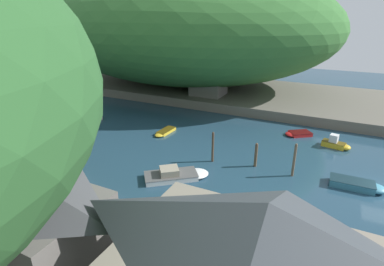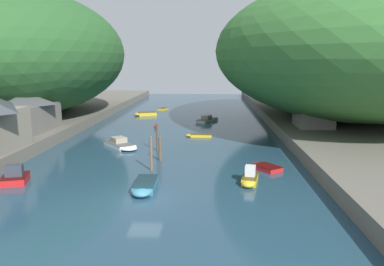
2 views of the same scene
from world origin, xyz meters
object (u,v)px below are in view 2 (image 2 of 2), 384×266
object	(u,v)px
boat_moored_right	(209,119)
channel_buoy_near	(156,126)
boat_far_upstream	(121,144)
boat_open_rowboat	(164,109)
boat_red_skiff	(144,187)
boat_yellow_tender	(250,179)
boat_small_dinghy	(145,114)
boat_navy_launch	(198,135)
boathouse_shed	(26,111)
boat_mid_channel	(16,176)
boat_near_quay	(264,167)
right_bank_cottage	(314,109)

from	to	relation	value
boat_moored_right	channel_buoy_near	world-z (taller)	boat_moored_right
boat_far_upstream	boat_open_rowboat	distance (m)	37.05
boat_far_upstream	boat_red_skiff	bearing A→B (deg)	71.43
boat_moored_right	boat_open_rowboat	bearing A→B (deg)	149.61
channel_buoy_near	boat_far_upstream	bearing A→B (deg)	-99.46
boat_yellow_tender	boat_small_dinghy	bearing A→B (deg)	-56.10
channel_buoy_near	boat_open_rowboat	bearing A→B (deg)	94.21
boat_navy_launch	boat_far_upstream	size ratio (longest dim) A/B	0.61
boat_yellow_tender	boat_small_dinghy	xyz separation A→B (m)	(-16.36, 40.76, -0.13)
boathouse_shed	boat_mid_channel	xyz separation A→B (m)	(7.02, -16.49, -3.62)
boat_open_rowboat	boat_far_upstream	bearing A→B (deg)	-77.77
channel_buoy_near	boat_small_dinghy	bearing A→B (deg)	107.16
boathouse_shed	boat_navy_launch	world-z (taller)	boathouse_shed
boat_navy_launch	boat_far_upstream	bearing A→B (deg)	130.36
boat_moored_right	boat_near_quay	distance (m)	30.41
boat_yellow_tender	channel_buoy_near	size ratio (longest dim) A/B	3.80
boat_moored_right	boat_yellow_tender	xyz separation A→B (m)	(3.80, -34.52, 0.10)
boathouse_shed	boat_red_skiff	bearing A→B (deg)	-44.27
right_bank_cottage	boat_far_upstream	xyz separation A→B (m)	(-25.19, -7.66, -3.66)
boathouse_shed	boat_yellow_tender	world-z (taller)	boathouse_shed
boat_mid_channel	boat_red_skiff	size ratio (longest dim) A/B	0.82
boat_open_rowboat	boat_yellow_tender	bearing A→B (deg)	-61.59
right_bank_cottage	boat_mid_channel	xyz separation A→B (m)	(-31.30, -21.40, -3.52)
boat_red_skiff	channel_buoy_near	size ratio (longest dim) A/B	5.32
boat_navy_launch	boat_far_upstream	world-z (taller)	boat_far_upstream
boat_mid_channel	boat_red_skiff	xyz separation A→B (m)	(11.72, -1.78, -0.15)
right_bank_cottage	channel_buoy_near	bearing A→B (deg)	165.46
boat_far_upstream	boat_near_quay	world-z (taller)	boat_far_upstream
boat_moored_right	boat_far_upstream	xyz separation A→B (m)	(-10.57, -21.17, -0.00)
boat_small_dinghy	boat_far_upstream	bearing A→B (deg)	164.83
boat_moored_right	boat_small_dinghy	world-z (taller)	boat_moored_right
boat_navy_launch	boat_open_rowboat	distance (m)	31.28
boathouse_shed	right_bank_cottage	world-z (taller)	boathouse_shed
boat_open_rowboat	channel_buoy_near	size ratio (longest dim) A/B	4.07
boat_moored_right	boat_yellow_tender	distance (m)	34.73
boat_open_rowboat	boat_mid_channel	distance (m)	51.22
boathouse_shed	boat_red_skiff	distance (m)	26.43
right_bank_cottage	boat_red_skiff	distance (m)	30.56
boat_small_dinghy	boat_moored_right	bearing A→B (deg)	-135.77
boat_navy_launch	boat_red_skiff	distance (m)	22.80
boathouse_shed	boat_open_rowboat	size ratio (longest dim) A/B	2.77
boat_far_upstream	boat_small_dinghy	bearing A→B (deg)	-124.27
boat_yellow_tender	channel_buoy_near	world-z (taller)	boat_yellow_tender
boat_navy_launch	boat_moored_right	world-z (taller)	boat_moored_right
right_bank_cottage	boat_navy_launch	distance (m)	16.43
boathouse_shed	channel_buoy_near	size ratio (longest dim) A/B	11.27
boat_yellow_tender	boat_red_skiff	size ratio (longest dim) A/B	0.71
boat_open_rowboat	channel_buoy_near	world-z (taller)	channel_buoy_near
boat_open_rowboat	boat_red_skiff	size ratio (longest dim) A/B	0.77
boat_navy_launch	boat_moored_right	distance (m)	14.24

